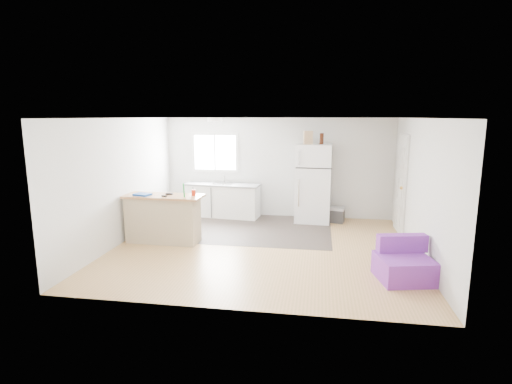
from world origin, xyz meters
TOP-DOWN VIEW (x-y plane):
  - room at (0.00, 0.00)m, footprint 5.51×5.01m
  - vinyl_zone at (-0.73, 1.25)m, footprint 4.05×2.50m
  - window at (-1.55, 2.49)m, footprint 1.18×0.06m
  - interior_door at (2.72, 1.55)m, footprint 0.11×0.92m
  - ceiling_fixture at (-1.20, 1.20)m, footprint 0.30×0.30m
  - kitchen_cabinets at (-1.30, 2.21)m, footprint 1.87×0.75m
  - peninsula at (-1.97, 0.05)m, footprint 1.54×0.62m
  - refrigerator at (0.89, 2.11)m, footprint 0.84×0.80m
  - cooler at (1.39, 2.11)m, footprint 0.53×0.41m
  - purple_seat at (2.32, -1.12)m, footprint 0.90×0.87m
  - cleaner_jug at (-1.60, -0.07)m, footprint 0.18×0.15m
  - mop at (-1.57, -0.08)m, footprint 0.22×0.34m
  - red_cup at (-1.35, 0.10)m, footprint 0.08×0.08m
  - blue_tray at (-2.33, -0.04)m, footprint 0.34×0.29m
  - tool_a at (-1.85, 0.12)m, footprint 0.14×0.06m
  - tool_b at (-1.87, -0.09)m, footprint 0.11×0.07m
  - cardboard_box at (0.74, 2.03)m, footprint 0.22×0.14m
  - bottle_left at (1.03, 2.06)m, footprint 0.09×0.09m
  - bottle_right at (1.06, 2.11)m, footprint 0.08×0.08m

SIDE VIEW (x-z plane):
  - vinyl_zone at x=-0.73m, z-range 0.00..0.00m
  - cleaner_jug at x=-1.60m, z-range -0.02..0.31m
  - cooler at x=1.39m, z-range 0.00..0.36m
  - purple_seat at x=2.32m, z-range -0.09..0.54m
  - mop at x=-1.57m, z-range -0.38..0.84m
  - kitchen_cabinets at x=-1.30m, z-range -0.12..0.95m
  - peninsula at x=-1.97m, z-range 0.01..0.94m
  - refrigerator at x=0.89m, z-range 0.00..1.81m
  - tool_b at x=-1.87m, z-range 0.94..0.96m
  - tool_a at x=-1.85m, z-range 0.94..0.97m
  - blue_tray at x=-2.33m, z-range 0.94..0.97m
  - red_cup at x=-1.35m, z-range 0.94..1.06m
  - interior_door at x=2.72m, z-range -0.03..2.07m
  - room at x=0.00m, z-range -0.01..2.41m
  - window at x=-1.55m, z-range 1.06..2.04m
  - bottle_left at x=1.03m, z-range 1.81..2.06m
  - bottle_right at x=1.06m, z-range 1.81..2.06m
  - cardboard_box at x=0.74m, z-range 1.81..2.11m
  - ceiling_fixture at x=-1.20m, z-range 2.32..2.40m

